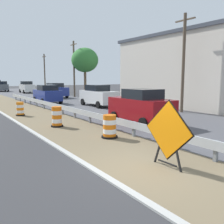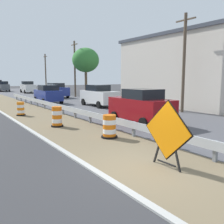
{
  "view_description": "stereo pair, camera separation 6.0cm",
  "coord_description": "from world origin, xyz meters",
  "px_view_note": "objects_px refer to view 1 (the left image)",
  "views": [
    {
      "loc": [
        -4.68,
        -5.18,
        2.68
      ],
      "look_at": [
        2.2,
        4.86,
        0.97
      ],
      "focal_mm": 38.81,
      "sensor_mm": 36.0,
      "label": 1
    },
    {
      "loc": [
        -4.63,
        -5.21,
        2.68
      ],
      "look_at": [
        2.2,
        4.86,
        0.97
      ],
      "focal_mm": 38.81,
      "sensor_mm": 36.0,
      "label": 2
    }
  ],
  "objects_px": {
    "car_trailing_far_lane": "(47,94)",
    "traffic_barrel_nearest": "(110,127)",
    "warning_sign_diamond": "(168,132)",
    "utility_pole_far": "(45,72)",
    "car_distant_b": "(141,106)",
    "car_distant_a": "(56,90)",
    "utility_pole_near": "(183,62)",
    "car_mid_far_lane": "(27,87)",
    "utility_pole_mid": "(74,68)",
    "traffic_barrel_close": "(57,118)",
    "car_lead_far_lane": "(2,86)",
    "traffic_barrel_mid": "(20,110)",
    "car_trailing_near_lane": "(98,95)"
  },
  "relations": [
    {
      "from": "traffic_barrel_close",
      "to": "car_lead_far_lane",
      "type": "xyz_separation_m",
      "value": [
        4.33,
        39.81,
        0.5
      ]
    },
    {
      "from": "utility_pole_near",
      "to": "utility_pole_mid",
      "type": "distance_m",
      "value": 19.09
    },
    {
      "from": "car_mid_far_lane",
      "to": "traffic_barrel_close",
      "type": "bearing_deg",
      "value": -10.82
    },
    {
      "from": "car_lead_far_lane",
      "to": "car_mid_far_lane",
      "type": "relative_size",
      "value": 0.93
    },
    {
      "from": "traffic_barrel_nearest",
      "to": "car_lead_far_lane",
      "type": "height_order",
      "value": "car_lead_far_lane"
    },
    {
      "from": "warning_sign_diamond",
      "to": "car_distant_a",
      "type": "distance_m",
      "value": 27.78
    },
    {
      "from": "warning_sign_diamond",
      "to": "utility_pole_far",
      "type": "bearing_deg",
      "value": -105.5
    },
    {
      "from": "traffic_barrel_close",
      "to": "car_distant_b",
      "type": "distance_m",
      "value": 4.85
    },
    {
      "from": "car_mid_far_lane",
      "to": "utility_pole_mid",
      "type": "relative_size",
      "value": 0.59
    },
    {
      "from": "car_distant_a",
      "to": "utility_pole_near",
      "type": "height_order",
      "value": "utility_pole_near"
    },
    {
      "from": "warning_sign_diamond",
      "to": "traffic_barrel_nearest",
      "type": "height_order",
      "value": "warning_sign_diamond"
    },
    {
      "from": "car_trailing_far_lane",
      "to": "traffic_barrel_nearest",
      "type": "bearing_deg",
      "value": 171.28
    },
    {
      "from": "car_distant_a",
      "to": "utility_pole_mid",
      "type": "xyz_separation_m",
      "value": [
        2.76,
        -0.13,
        3.05
      ]
    },
    {
      "from": "car_distant_a",
      "to": "utility_pole_near",
      "type": "xyz_separation_m",
      "value": [
        2.85,
        -19.22,
        2.91
      ]
    },
    {
      "from": "warning_sign_diamond",
      "to": "utility_pole_far",
      "type": "xyz_separation_m",
      "value": [
        10.87,
        42.18,
        2.72
      ]
    },
    {
      "from": "car_trailing_far_lane",
      "to": "traffic_barrel_close",
      "type": "bearing_deg",
      "value": 164.08
    },
    {
      "from": "traffic_barrel_close",
      "to": "car_mid_far_lane",
      "type": "height_order",
      "value": "car_mid_far_lane"
    },
    {
      "from": "warning_sign_diamond",
      "to": "car_distant_b",
      "type": "distance_m",
      "value": 7.03
    },
    {
      "from": "car_distant_b",
      "to": "utility_pole_mid",
      "type": "height_order",
      "value": "utility_pole_mid"
    },
    {
      "from": "traffic_barrel_mid",
      "to": "utility_pole_mid",
      "type": "height_order",
      "value": "utility_pole_mid"
    },
    {
      "from": "traffic_barrel_nearest",
      "to": "traffic_barrel_mid",
      "type": "xyz_separation_m",
      "value": [
        -1.68,
        8.99,
        -0.03
      ]
    },
    {
      "from": "traffic_barrel_nearest",
      "to": "utility_pole_near",
      "type": "relative_size",
      "value": 0.14
    },
    {
      "from": "car_trailing_near_lane",
      "to": "car_mid_far_lane",
      "type": "xyz_separation_m",
      "value": [
        0.11,
        25.05,
        0.03
      ]
    },
    {
      "from": "car_trailing_near_lane",
      "to": "car_mid_far_lane",
      "type": "height_order",
      "value": "car_mid_far_lane"
    },
    {
      "from": "utility_pole_near",
      "to": "traffic_barrel_nearest",
      "type": "bearing_deg",
      "value": -158.61
    },
    {
      "from": "car_trailing_far_lane",
      "to": "car_distant_b",
      "type": "bearing_deg",
      "value": -176.74
    },
    {
      "from": "traffic_barrel_close",
      "to": "car_lead_far_lane",
      "type": "relative_size",
      "value": 0.26
    },
    {
      "from": "traffic_barrel_mid",
      "to": "car_trailing_near_lane",
      "type": "xyz_separation_m",
      "value": [
        7.72,
        1.98,
        0.58
      ]
    },
    {
      "from": "car_lead_far_lane",
      "to": "car_distant_b",
      "type": "distance_m",
      "value": 41.76
    },
    {
      "from": "car_mid_far_lane",
      "to": "car_distant_a",
      "type": "bearing_deg",
      "value": 3.01
    },
    {
      "from": "traffic_barrel_nearest",
      "to": "utility_pole_far",
      "type": "height_order",
      "value": "utility_pole_far"
    },
    {
      "from": "warning_sign_diamond",
      "to": "utility_pole_mid",
      "type": "xyz_separation_m",
      "value": [
        9.8,
        26.74,
        2.98
      ]
    },
    {
      "from": "car_distant_a",
      "to": "utility_pole_far",
      "type": "distance_m",
      "value": 16.03
    },
    {
      "from": "car_trailing_near_lane",
      "to": "traffic_barrel_mid",
      "type": "bearing_deg",
      "value": -73.97
    },
    {
      "from": "traffic_barrel_mid",
      "to": "car_distant_b",
      "type": "height_order",
      "value": "car_distant_b"
    },
    {
      "from": "car_distant_b",
      "to": "car_distant_a",
      "type": "bearing_deg",
      "value": -7.39
    },
    {
      "from": "car_lead_far_lane",
      "to": "car_mid_far_lane",
      "type": "height_order",
      "value": "car_mid_far_lane"
    },
    {
      "from": "car_trailing_near_lane",
      "to": "car_trailing_far_lane",
      "type": "xyz_separation_m",
      "value": [
        -3.08,
        5.39,
        -0.04
      ]
    },
    {
      "from": "car_distant_a",
      "to": "utility_pole_near",
      "type": "relative_size",
      "value": 0.6
    },
    {
      "from": "car_distant_a",
      "to": "car_mid_far_lane",
      "type": "bearing_deg",
      "value": 179.46
    },
    {
      "from": "car_trailing_far_lane",
      "to": "utility_pole_mid",
      "type": "bearing_deg",
      "value": -42.9
    },
    {
      "from": "warning_sign_diamond",
      "to": "utility_pole_near",
      "type": "distance_m",
      "value": 12.82
    },
    {
      "from": "warning_sign_diamond",
      "to": "car_distant_b",
      "type": "relative_size",
      "value": 0.5
    },
    {
      "from": "utility_pole_mid",
      "to": "utility_pole_far",
      "type": "distance_m",
      "value": 15.48
    },
    {
      "from": "traffic_barrel_mid",
      "to": "car_trailing_near_lane",
      "type": "bearing_deg",
      "value": 14.39
    },
    {
      "from": "utility_pole_far",
      "to": "utility_pole_near",
      "type": "bearing_deg",
      "value": -91.64
    },
    {
      "from": "traffic_barrel_close",
      "to": "car_distant_b",
      "type": "xyz_separation_m",
      "value": [
        4.41,
        -1.95,
        0.52
      ]
    },
    {
      "from": "traffic_barrel_mid",
      "to": "car_distant_a",
      "type": "xyz_separation_m",
      "value": [
        8.13,
        13.87,
        0.56
      ]
    },
    {
      "from": "car_trailing_far_lane",
      "to": "utility_pole_mid",
      "type": "xyz_separation_m",
      "value": [
        6.25,
        6.38,
        3.07
      ]
    },
    {
      "from": "warning_sign_diamond",
      "to": "car_trailing_far_lane",
      "type": "height_order",
      "value": "warning_sign_diamond"
    }
  ]
}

